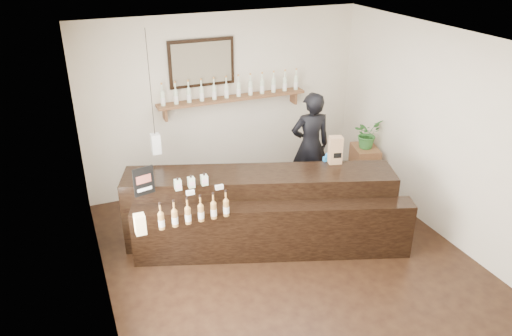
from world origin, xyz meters
name	(u,v)px	position (x,y,z in m)	size (l,w,h in m)	color
ground	(290,262)	(0.00, 0.00, 0.00)	(5.00, 5.00, 0.00)	black
room_shell	(294,141)	(0.00, 0.00, 1.70)	(5.00, 5.00, 5.00)	beige
back_wall_decor	(217,84)	(-0.15, 2.37, 1.76)	(2.66, 0.96, 1.69)	brown
counter	(263,212)	(-0.15, 0.57, 0.47)	(3.59, 2.09, 1.17)	black
promo_sign	(144,181)	(-1.65, 0.68, 1.18)	(0.26, 0.08, 0.36)	black
paper_bag	(335,150)	(0.93, 0.60, 1.19)	(0.20, 0.17, 0.38)	#977149
tape_dispenser	(328,158)	(0.89, 0.70, 1.05)	(0.14, 0.06, 0.12)	#1869AE
side_cabinet	(364,168)	(2.00, 1.40, 0.37)	(0.49, 0.59, 0.74)	brown
potted_plant	(367,134)	(2.00, 1.40, 0.97)	(0.42, 0.36, 0.47)	#316F2C
shopkeeper	(310,139)	(1.07, 1.55, 0.97)	(0.71, 0.46, 1.94)	black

